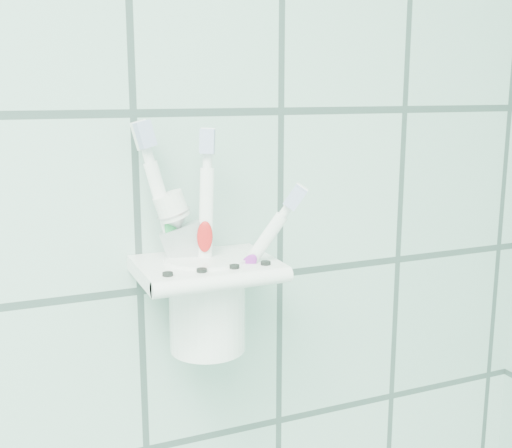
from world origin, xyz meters
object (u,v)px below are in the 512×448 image
(toothbrush_blue, at_px, (201,239))
(toothpaste_tube, at_px, (219,252))
(cup, at_px, (207,299))
(toothbrush_pink, at_px, (199,229))
(toothbrush_orange, at_px, (196,246))
(holder_bracket, at_px, (206,270))

(toothbrush_blue, relative_size, toothpaste_tube, 1.26)
(cup, bearing_deg, toothpaste_tube, 8.02)
(toothbrush_pink, distance_m, toothbrush_orange, 0.02)
(cup, relative_size, toothbrush_pink, 0.43)
(toothbrush_orange, bearing_deg, holder_bracket, -36.07)
(toothbrush_pink, bearing_deg, toothbrush_orange, -169.54)
(holder_bracket, xyz_separation_m, toothbrush_pink, (-0.00, 0.01, 0.04))
(toothbrush_blue, bearing_deg, toothbrush_pink, 104.71)
(toothbrush_blue, bearing_deg, toothpaste_tube, 49.66)
(cup, xyz_separation_m, toothpaste_tube, (0.01, 0.00, 0.05))
(toothbrush_orange, xyz_separation_m, toothpaste_tube, (0.02, -0.01, -0.01))
(cup, bearing_deg, toothbrush_pink, 108.76)
(cup, distance_m, toothbrush_orange, 0.05)
(toothpaste_tube, bearing_deg, toothbrush_orange, 176.35)
(holder_bracket, bearing_deg, cup, 61.94)
(holder_bracket, xyz_separation_m, cup, (0.00, 0.00, -0.03))
(toothbrush_blue, bearing_deg, toothbrush_orange, 117.72)
(holder_bracket, distance_m, toothbrush_blue, 0.03)
(toothbrush_pink, xyz_separation_m, toothpaste_tube, (0.02, -0.01, -0.02))
(holder_bracket, xyz_separation_m, toothpaste_tube, (0.02, 0.01, 0.01))
(toothbrush_blue, relative_size, toothbrush_orange, 1.15)
(toothbrush_blue, xyz_separation_m, toothbrush_orange, (-0.00, 0.02, -0.01))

